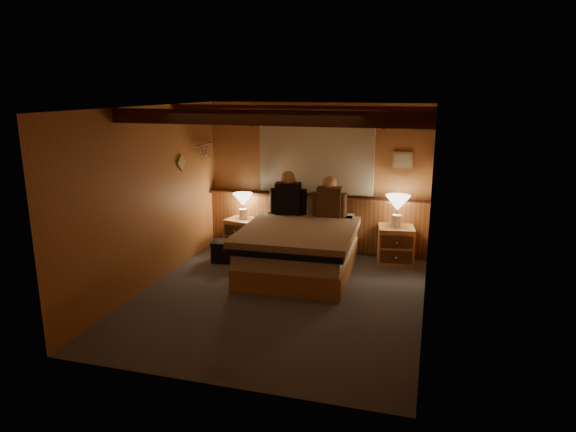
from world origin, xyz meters
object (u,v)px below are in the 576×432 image
at_px(nightstand_right, 396,245).
at_px(person_left, 288,196).
at_px(lamp_left, 243,201).
at_px(person_right, 329,200).
at_px(nightstand_left, 242,234).
at_px(lamp_right, 398,205).
at_px(bed, 300,248).
at_px(duffel_bag, 230,251).

xyz_separation_m(nightstand_right, person_left, (-1.68, -0.08, 0.68)).
relative_size(lamp_left, person_right, 0.64).
height_order(nightstand_right, person_right, person_right).
bearing_deg(nightstand_left, lamp_left, 82.51).
bearing_deg(person_left, lamp_left, 162.27).
xyz_separation_m(lamp_left, person_right, (1.46, -0.12, 0.13)).
height_order(lamp_left, lamp_right, lamp_right).
relative_size(bed, nightstand_left, 3.76).
relative_size(lamp_left, lamp_right, 0.87).
xyz_separation_m(nightstand_left, duffel_bag, (0.04, -0.63, -0.09)).
distance_m(lamp_left, person_left, 0.83).
relative_size(bed, person_left, 2.92).
bearing_deg(lamp_right, lamp_left, 178.49).
relative_size(nightstand_right, person_left, 0.83).
relative_size(nightstand_left, duffel_bag, 0.95).
bearing_deg(nightstand_right, person_left, 174.47).
relative_size(nightstand_right, lamp_right, 1.21).
xyz_separation_m(person_right, duffel_bag, (-1.44, -0.54, -0.78)).
xyz_separation_m(nightstand_right, person_right, (-1.03, -0.07, 0.66)).
xyz_separation_m(lamp_right, duffel_bag, (-2.47, -0.59, -0.75)).
bearing_deg(bed, person_right, 66.15).
bearing_deg(lamp_right, bed, -149.98).
distance_m(lamp_right, duffel_bag, 2.65).
relative_size(bed, duffel_bag, 3.59).
height_order(nightstand_left, lamp_right, lamp_right).
xyz_separation_m(lamp_left, person_left, (0.81, -0.13, 0.15)).
height_order(person_left, person_right, person_left).
bearing_deg(person_left, nightstand_right, -5.99).
xyz_separation_m(bed, nightstand_left, (-1.19, 0.79, -0.10)).
height_order(nightstand_left, lamp_left, lamp_left).
relative_size(nightstand_right, duffel_bag, 1.02).
relative_size(bed, lamp_left, 4.90).
distance_m(bed, person_left, 1.00).
bearing_deg(duffel_bag, nightstand_right, 4.92).
bearing_deg(nightstand_right, nightstand_left, 171.32).
height_order(lamp_right, person_left, person_left).
distance_m(person_right, duffel_bag, 1.72).
bearing_deg(lamp_left, person_left, -9.14).
distance_m(nightstand_right, lamp_right, 0.63).
bearing_deg(nightstand_left, nightstand_right, 11.45).
bearing_deg(person_left, bed, -70.47).
bearing_deg(duffel_bag, lamp_left, 83.46).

